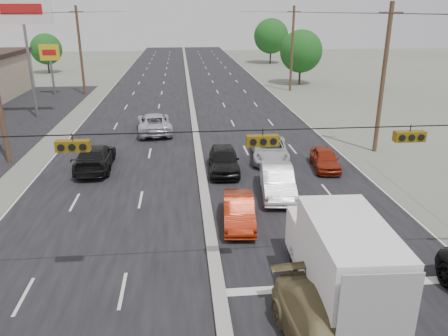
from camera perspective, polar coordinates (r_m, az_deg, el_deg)
The scene contains 21 objects.
ground at distance 16.45m, azimuth -0.87°, elevation -15.08°, with size 200.00×200.00×0.00m, color #606356.
road_surface at distance 44.46m, azimuth -4.17°, elevation 7.58°, with size 20.00×160.00×0.02m, color black.
center_median at distance 44.44m, azimuth -4.17°, elevation 7.71°, with size 0.50×160.00×0.20m, color gray.
utility_pole_left_c at distance 54.81m, azimuth -18.25°, elevation 14.40°, with size 1.60×0.30×10.00m.
utility_pole_right_b at distance 31.82m, azimuth 20.06°, elevation 10.90°, with size 1.60×0.30×10.00m.
utility_pole_right_c at distance 55.31m, azimuth 8.89°, elevation 15.17°, with size 1.60×0.30×10.00m.
traffic_signals at distance 14.22m, azimuth 4.66°, elevation 3.76°, with size 25.00×0.30×0.54m.
pole_sign_billboard at distance 43.56m, azimuth -24.80°, elevation 17.42°, with size 5.00×0.25×11.00m.
pole_sign_far at distance 55.71m, azimuth -21.78°, elevation 13.35°, with size 2.20×0.25×6.00m.
tree_left_far at distance 76.57m, azimuth -22.21°, elevation 14.19°, with size 4.80×4.80×6.12m.
tree_right_mid at distance 60.83m, azimuth 10.03°, elevation 14.78°, with size 5.60×5.60×7.14m.
tree_right_far at distance 85.29m, azimuth 6.16°, elevation 16.76°, with size 6.40×6.40×8.16m.
box_truck at distance 15.29m, azimuth 14.90°, elevation -11.34°, with size 2.50×6.50×3.26m.
tan_sedan at distance 13.62m, azimuth 13.28°, elevation -20.24°, with size 2.14×5.28×1.53m, color brown.
red_sedan at distance 20.35m, azimuth 1.93°, elevation -5.65°, with size 1.40×4.00×1.32m, color maroon.
queue_car_a at distance 26.83m, azimuth -0.03°, elevation 1.05°, with size 1.82×4.52×1.54m, color black.
queue_car_b at distance 23.62m, azimuth 6.98°, elevation -1.76°, with size 1.64×4.71×1.55m, color silver.
queue_car_c at distance 29.18m, azimuth 6.04°, elevation 2.36°, with size 2.32×5.04×1.40m, color #B7BAC0.
queue_car_e at distance 28.12m, azimuth 13.07°, elevation 1.14°, with size 1.51×3.76×1.28m, color maroon.
oncoming_near at distance 28.52m, azimuth -16.51°, elevation 1.37°, with size 2.16×5.32×1.54m, color black.
oncoming_far at distance 36.14m, azimuth -9.11°, elevation 5.81°, with size 2.64×5.74×1.59m, color #B8BAC1.
Camera 1 is at (-1.09, -13.44, 9.42)m, focal length 35.00 mm.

